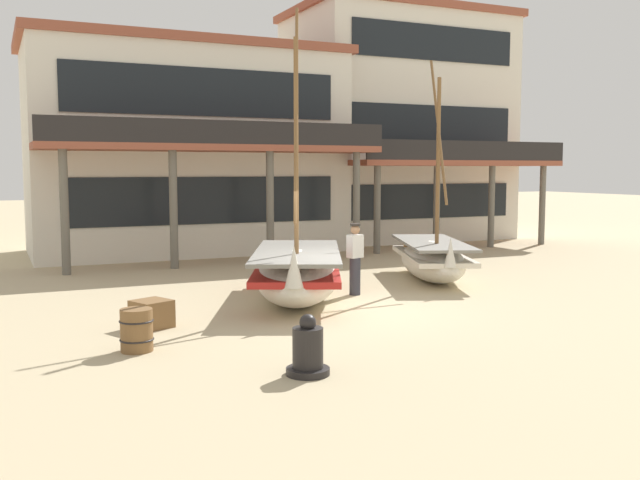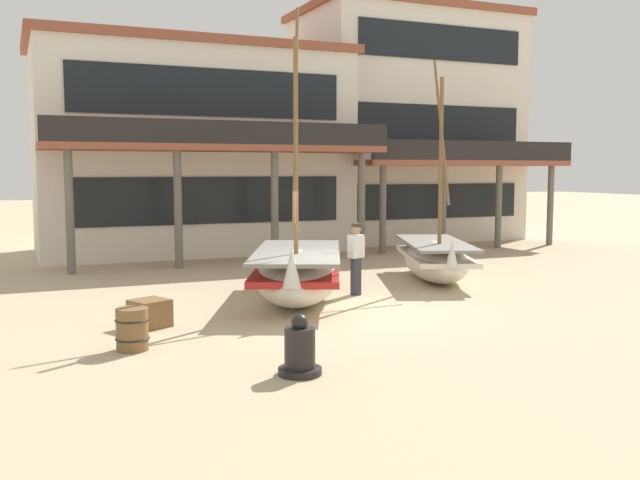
# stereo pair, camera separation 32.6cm
# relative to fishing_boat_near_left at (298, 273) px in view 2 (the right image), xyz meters

# --- Properties ---
(ground_plane) EXTENTS (120.00, 120.00, 0.00)m
(ground_plane) POSITION_rel_fishing_boat_near_left_xyz_m (0.38, -1.39, -0.64)
(ground_plane) COLOR tan
(fishing_boat_near_left) EXTENTS (3.63, 5.08, 6.48)m
(fishing_boat_near_left) POSITION_rel_fishing_boat_near_left_xyz_m (0.00, 0.00, 0.00)
(fishing_boat_near_left) COLOR silver
(fishing_boat_near_left) RESTS_ON ground
(fishing_boat_centre_large) EXTENTS (2.99, 4.56, 5.84)m
(fishing_boat_centre_large) POSITION_rel_fishing_boat_near_left_xyz_m (4.47, 1.34, -0.06)
(fishing_boat_centre_large) COLOR silver
(fishing_boat_centre_large) RESTS_ON ground
(fisherman_by_hull) EXTENTS (0.41, 0.31, 1.68)m
(fisherman_by_hull) POSITION_rel_fishing_boat_near_left_xyz_m (1.56, 0.20, 0.19)
(fisherman_by_hull) COLOR #33333D
(fisherman_by_hull) RESTS_ON ground
(capstan_winch) EXTENTS (0.64, 0.64, 0.89)m
(capstan_winch) POSITION_rel_fishing_boat_near_left_xyz_m (-2.10, -5.35, -0.30)
(capstan_winch) COLOR black
(capstan_winch) RESTS_ON ground
(wooden_barrel) EXTENTS (0.56, 0.56, 0.70)m
(wooden_barrel) POSITION_rel_fishing_boat_near_left_xyz_m (-4.09, -2.97, -0.29)
(wooden_barrel) COLOR brown
(wooden_barrel) RESTS_ON ground
(cargo_crate) EXTENTS (0.82, 0.82, 0.52)m
(cargo_crate) POSITION_rel_fishing_boat_near_left_xyz_m (-3.52, -1.33, -0.38)
(cargo_crate) COLOR brown
(cargo_crate) RESTS_ON ground
(harbor_building_main) EXTENTS (11.10, 7.42, 7.30)m
(harbor_building_main) POSITION_rel_fishing_boat_near_left_xyz_m (0.26, 10.76, 3.02)
(harbor_building_main) COLOR silver
(harbor_building_main) RESTS_ON ground
(harbor_building_annex) EXTENTS (8.97, 8.29, 9.51)m
(harbor_building_annex) POSITION_rel_fishing_boat_near_left_xyz_m (9.76, 12.09, 4.10)
(harbor_building_annex) COLOR silver
(harbor_building_annex) RESTS_ON ground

